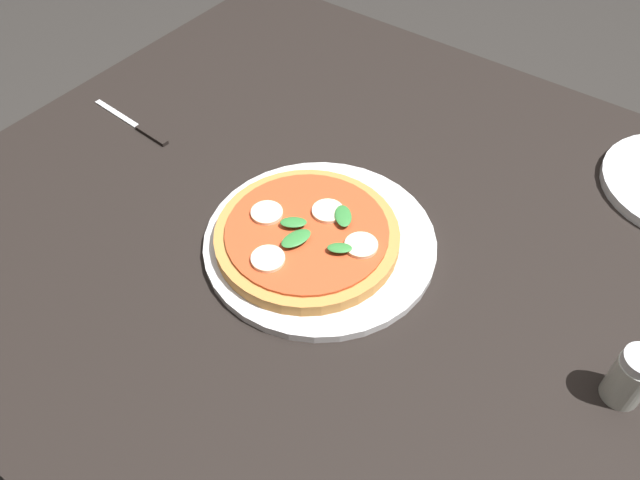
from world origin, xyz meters
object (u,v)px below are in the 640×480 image
dining_table (365,287)px  knife (139,127)px  serving_tray (320,242)px  pizza (307,235)px  pepper_shaker (631,377)px

dining_table → knife: 0.43m
dining_table → knife: size_ratio=6.79×
serving_tray → knife: 0.37m
dining_table → pizza: pizza is taller
serving_tray → dining_table: bearing=49.5°
knife → dining_table: bearing=2.9°
serving_tray → knife: bearing=175.4°
pepper_shaker → pizza: bearing=-175.7°
pepper_shaker → serving_tray: bearing=-177.5°
knife → pizza: bearing=-6.7°
serving_tray → pepper_shaker: size_ratio=4.08×
dining_table → pizza: 0.16m
knife → serving_tray: bearing=-4.6°
dining_table → knife: (-0.41, -0.02, 0.11)m
serving_tray → pizza: (-0.01, -0.01, 0.02)m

